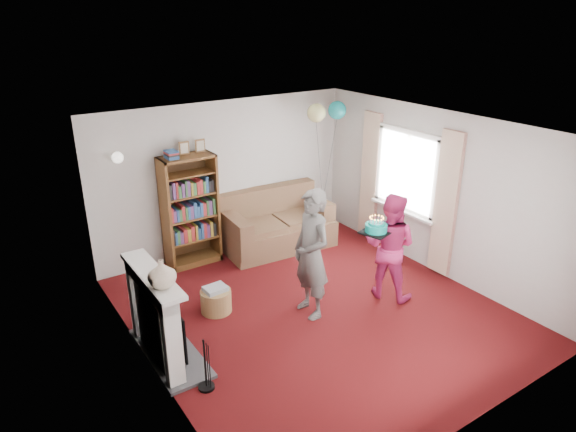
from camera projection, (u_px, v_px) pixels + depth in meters
ground at (315, 310)px, 6.99m from camera, size 5.00×5.00×0.00m
wall_back at (226, 177)px, 8.45m from camera, size 4.50×0.02×2.50m
wall_left at (144, 274)px, 5.35m from camera, size 0.02×5.00×2.50m
wall_right at (438, 193)px, 7.69m from camera, size 0.02×5.00×2.50m
ceiling at (319, 129)px, 6.05m from camera, size 4.50×5.00×0.01m
fireplace at (160, 320)px, 5.87m from camera, size 0.55×1.80×1.12m
window_bay at (405, 186)px, 8.14m from camera, size 0.14×2.02×2.20m
wall_sconce at (117, 157)px, 7.20m from camera, size 0.16×0.23×0.16m
bookcase at (189, 211)px, 8.03m from camera, size 0.84×0.42×1.98m
sofa at (275, 226)px, 8.80m from camera, size 1.85×0.98×0.98m
wicker_basket at (216, 300)px, 6.92m from camera, size 0.42×0.42×0.37m
person_striped at (311, 254)px, 6.62m from camera, size 0.45×0.66×1.75m
person_magenta at (390, 246)px, 7.11m from camera, size 0.86×0.93×1.53m
birthday_cake at (376, 228)px, 6.78m from camera, size 0.35×0.35×0.22m
balloons at (327, 112)px, 8.59m from camera, size 0.75×0.39×1.69m
mantel_vase at (162, 273)px, 5.30m from camera, size 0.30×0.30×0.31m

